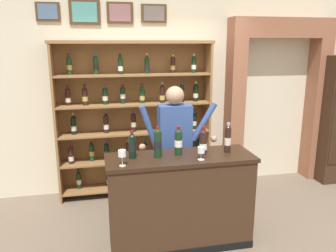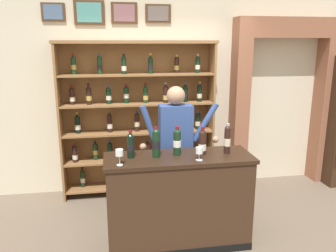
{
  "view_description": "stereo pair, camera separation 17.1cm",
  "coord_description": "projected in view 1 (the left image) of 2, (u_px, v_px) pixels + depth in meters",
  "views": [
    {
      "loc": [
        -0.84,
        -3.24,
        2.15
      ],
      "look_at": [
        -0.07,
        0.34,
        1.24
      ],
      "focal_mm": 36.48,
      "sensor_mm": 36.0,
      "label": 1
    },
    {
      "loc": [
        -0.67,
        -3.28,
        2.15
      ],
      "look_at": [
        -0.07,
        0.34,
        1.24
      ],
      "focal_mm": 36.48,
      "sensor_mm": 36.0,
      "label": 2
    }
  ],
  "objects": [
    {
      "name": "ground_plane",
      "position": [
        181.0,
        243.0,
        3.77
      ],
      "size": [
        14.0,
        14.0,
        0.02
      ],
      "primitive_type": "cube",
      "color": "#6B5B4C"
    },
    {
      "name": "back_wall",
      "position": [
        154.0,
        72.0,
        4.94
      ],
      "size": [
        12.0,
        0.19,
        3.44
      ],
      "color": "beige",
      "rests_on": "ground"
    },
    {
      "name": "wine_shelf",
      "position": [
        134.0,
        115.0,
        4.78
      ],
      "size": [
        2.17,
        0.36,
        2.17
      ],
      "color": "olive",
      "rests_on": "ground"
    },
    {
      "name": "archway_doorway",
      "position": [
        274.0,
        93.0,
        5.27
      ],
      "size": [
        1.58,
        0.45,
        2.49
      ],
      "color": "#935B42",
      "rests_on": "ground"
    },
    {
      "name": "tasting_counter",
      "position": [
        180.0,
        201.0,
        3.64
      ],
      "size": [
        1.54,
        0.54,
        1.0
      ],
      "color": "#382316",
      "rests_on": "ground"
    },
    {
      "name": "shopkeeper",
      "position": [
        175.0,
        139.0,
        4.07
      ],
      "size": [
        0.96,
        0.22,
        1.65
      ],
      "color": "#2D3347",
      "rests_on": "ground"
    },
    {
      "name": "tasting_bottle_bianco",
      "position": [
        132.0,
        145.0,
        3.43
      ],
      "size": [
        0.07,
        0.07,
        0.29
      ],
      "color": "black",
      "rests_on": "tasting_counter"
    },
    {
      "name": "tasting_bottle_prosecco",
      "position": [
        158.0,
        142.0,
        3.45
      ],
      "size": [
        0.08,
        0.08,
        0.32
      ],
      "color": "black",
      "rests_on": "tasting_counter"
    },
    {
      "name": "tasting_bottle_riserva",
      "position": [
        178.0,
        141.0,
        3.53
      ],
      "size": [
        0.08,
        0.08,
        0.31
      ],
      "color": "black",
      "rests_on": "tasting_counter"
    },
    {
      "name": "tasting_bottle_grappa",
      "position": [
        203.0,
        141.0,
        3.56
      ],
      "size": [
        0.08,
        0.08,
        0.29
      ],
      "color": "black",
      "rests_on": "tasting_counter"
    },
    {
      "name": "tasting_bottle_super_tuscan",
      "position": [
        228.0,
        138.0,
        3.6
      ],
      "size": [
        0.07,
        0.07,
        0.32
      ],
      "color": "black",
      "rests_on": "tasting_counter"
    },
    {
      "name": "wine_glass_center",
      "position": [
        122.0,
        154.0,
        3.21
      ],
      "size": [
        0.07,
        0.07,
        0.16
      ],
      "color": "silver",
      "rests_on": "tasting_counter"
    },
    {
      "name": "wine_glass_spare",
      "position": [
        201.0,
        151.0,
        3.39
      ],
      "size": [
        0.07,
        0.07,
        0.13
      ],
      "color": "silver",
      "rests_on": "tasting_counter"
    }
  ]
}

